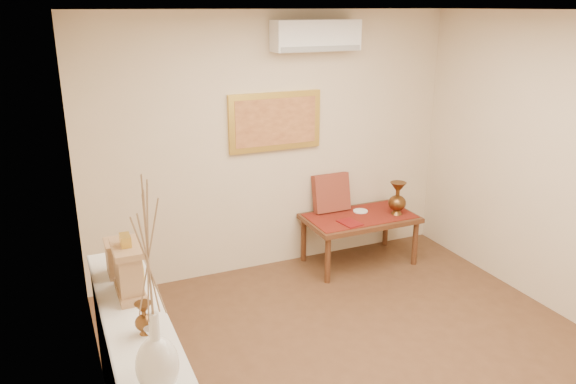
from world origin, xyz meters
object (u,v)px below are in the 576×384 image
brass_urn_tall (398,195)px  low_table (360,222)px  mantel_clock (129,269)px  wooden_chest (119,257)px  white_vase (151,292)px

brass_urn_tall → low_table: bearing=163.5°
brass_urn_tall → mantel_clock: 3.40m
low_table → brass_urn_tall: bearing=-16.5°
mantel_clock → low_table: size_ratio=0.34×
mantel_clock → low_table: bearing=31.0°
wooden_chest → white_vase: bearing=-90.1°
brass_urn_tall → mantel_clock: mantel_clock is taller
brass_urn_tall → wooden_chest: bearing=-159.4°
mantel_clock → wooden_chest: 0.33m
white_vase → wooden_chest: white_vase is taller
brass_urn_tall → wooden_chest: wooden_chest is taller
brass_urn_tall → low_table: (-0.39, 0.12, -0.29)m
white_vase → low_table: 3.89m
wooden_chest → low_table: bearing=25.4°
white_vase → brass_urn_tall: 4.03m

